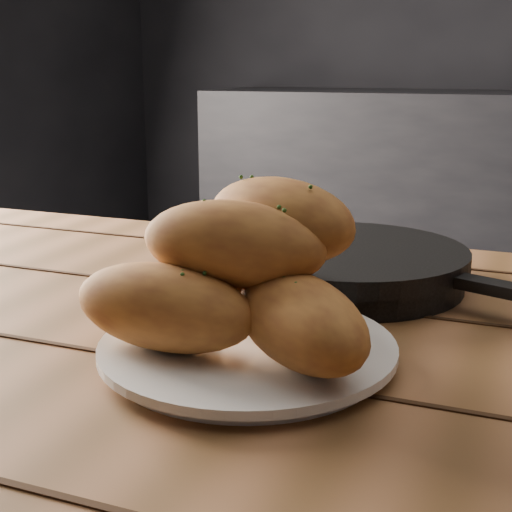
% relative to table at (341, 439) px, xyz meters
% --- Properties ---
extents(table, '(1.61, 0.82, 0.75)m').
position_rel_table_xyz_m(table, '(0.00, 0.00, 0.00)').
color(table, brown).
rests_on(table, ground).
extents(plate, '(0.26, 0.26, 0.02)m').
position_rel_table_xyz_m(plate, '(-0.07, -0.07, 0.11)').
color(plate, white).
rests_on(plate, table).
extents(bread_rolls, '(0.29, 0.26, 0.14)m').
position_rel_table_xyz_m(bread_rolls, '(-0.07, -0.07, 0.18)').
color(bread_rolls, '#CC8638').
rests_on(bread_rolls, plate).
extents(skillet, '(0.40, 0.28, 0.05)m').
position_rel_table_xyz_m(skillet, '(-0.04, 0.18, 0.12)').
color(skillet, black).
rests_on(skillet, table).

